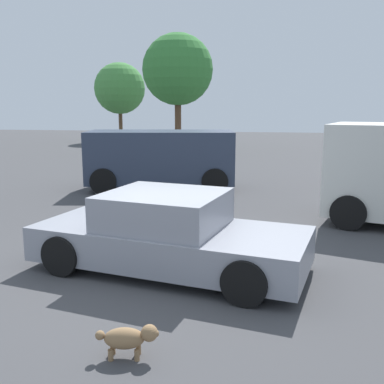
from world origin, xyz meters
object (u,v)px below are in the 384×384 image
(suv_dark, at_px, (161,158))
(pedestrian, at_px, (338,161))
(sedan_foreground, at_px, (169,234))
(dog, at_px, (129,338))

(suv_dark, relative_size, pedestrian, 3.10)
(sedan_foreground, bearing_deg, dog, -74.70)
(sedan_foreground, xyz_separation_m, dog, (0.17, -2.63, -0.36))
(suv_dark, bearing_deg, dog, -87.72)
(dog, distance_m, pedestrian, 11.09)
(sedan_foreground, xyz_separation_m, suv_dark, (-1.83, 6.90, 0.44))
(sedan_foreground, distance_m, dog, 2.66)
(dog, bearing_deg, suv_dark, 92.26)
(suv_dark, xyz_separation_m, pedestrian, (5.50, 0.97, -0.11))
(sedan_foreground, relative_size, dog, 6.96)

